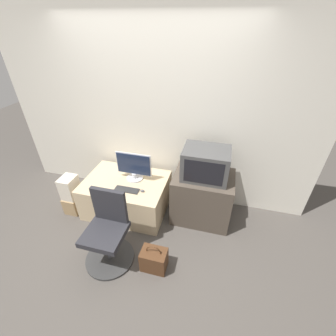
% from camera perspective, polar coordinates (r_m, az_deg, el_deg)
% --- Properties ---
extents(ground_plane, '(12.00, 12.00, 0.00)m').
position_cam_1_polar(ground_plane, '(2.96, -10.81, -21.49)').
color(ground_plane, '#4C4742').
extents(wall_back, '(4.40, 0.05, 2.60)m').
position_cam_1_polar(wall_back, '(3.13, -3.33, 13.13)').
color(wall_back, silver).
rests_on(wall_back, ground_plane).
extents(desk, '(1.14, 0.82, 0.51)m').
position_cam_1_polar(desk, '(3.35, -10.42, -6.73)').
color(desk, '#CCB289').
rests_on(desk, ground_plane).
extents(side_stand, '(0.78, 0.58, 0.71)m').
position_cam_1_polar(side_stand, '(3.15, 8.61, -7.28)').
color(side_stand, '#4C4238').
rests_on(side_stand, ground_plane).
extents(main_monitor, '(0.50, 0.23, 0.40)m').
position_cam_1_polar(main_monitor, '(3.11, -8.65, 0.30)').
color(main_monitor, silver).
rests_on(main_monitor, desk).
extents(keyboard, '(0.33, 0.11, 0.01)m').
position_cam_1_polar(keyboard, '(3.02, -10.41, -5.45)').
color(keyboard, '#2D2D2D').
rests_on(keyboard, desk).
extents(mouse, '(0.06, 0.04, 0.03)m').
position_cam_1_polar(mouse, '(2.96, -6.51, -5.79)').
color(mouse, '#4C4C51').
rests_on(mouse, desk).
extents(crt_tv, '(0.57, 0.43, 0.39)m').
position_cam_1_polar(crt_tv, '(2.82, 9.54, 1.11)').
color(crt_tv, '#474747').
rests_on(crt_tv, side_stand).
extents(office_chair, '(0.57, 0.57, 0.91)m').
position_cam_1_polar(office_chair, '(2.72, -15.03, -16.01)').
color(office_chair, '#333333').
rests_on(office_chair, ground_plane).
extents(cardboard_box_lower, '(0.21, 0.27, 0.26)m').
position_cam_1_polar(cardboard_box_lower, '(3.63, -22.68, -8.19)').
color(cardboard_box_lower, '#A3845B').
rests_on(cardboard_box_lower, ground_plane).
extents(cardboard_box_upper, '(0.19, 0.24, 0.33)m').
position_cam_1_polar(cardboard_box_upper, '(3.45, -23.73, -4.55)').
color(cardboard_box_upper, beige).
rests_on(cardboard_box_upper, cardboard_box_lower).
extents(handbag, '(0.29, 0.20, 0.37)m').
position_cam_1_polar(handbag, '(2.74, -3.59, -22.17)').
color(handbag, '#4C2D19').
rests_on(handbag, ground_plane).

